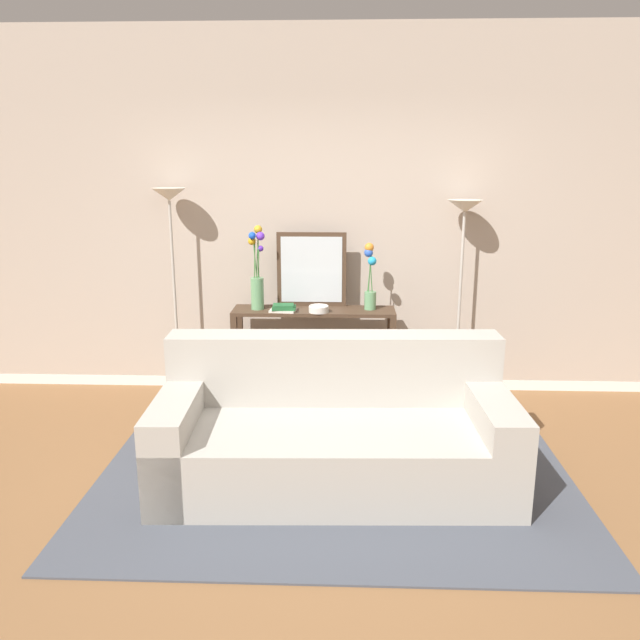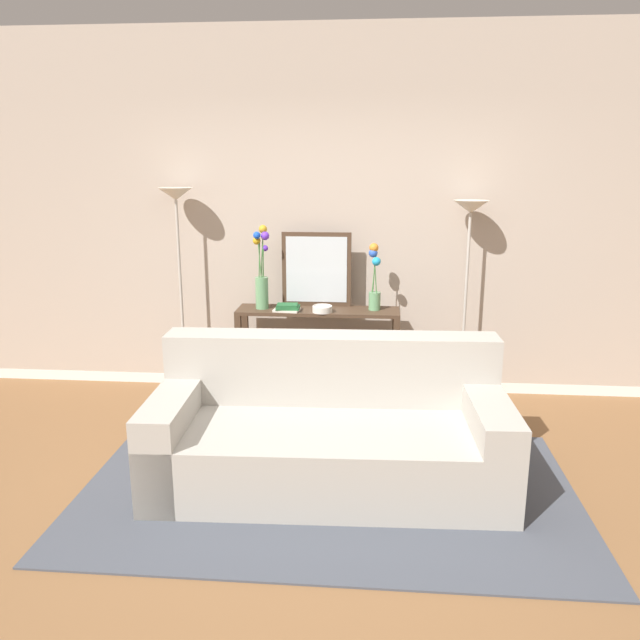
# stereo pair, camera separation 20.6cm
# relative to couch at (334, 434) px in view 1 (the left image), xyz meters

# --- Properties ---
(ground_plane) EXTENTS (16.00, 16.00, 0.02)m
(ground_plane) POSITION_rel_couch_xyz_m (-0.06, -0.41, -0.32)
(ground_plane) COLOR brown
(back_wall) EXTENTS (12.00, 0.15, 3.04)m
(back_wall) POSITION_rel_couch_xyz_m (-0.06, 1.74, 1.21)
(back_wall) COLOR white
(back_wall) RESTS_ON ground
(area_rug) EXTENTS (3.02, 1.79, 0.01)m
(area_rug) POSITION_rel_couch_xyz_m (0.00, -0.17, -0.30)
(area_rug) COLOR #474C56
(area_rug) RESTS_ON ground
(couch) EXTENTS (2.20, 1.05, 0.88)m
(couch) POSITION_rel_couch_xyz_m (0.00, 0.00, 0.00)
(couch) COLOR #ADA89E
(couch) RESTS_ON ground
(console_table) EXTENTS (1.33, 0.33, 0.79)m
(console_table) POSITION_rel_couch_xyz_m (-0.19, 1.38, 0.24)
(console_table) COLOR #473323
(console_table) RESTS_ON ground
(floor_lamp_left) EXTENTS (0.28, 0.28, 1.76)m
(floor_lamp_left) POSITION_rel_couch_xyz_m (-1.36, 1.45, 1.08)
(floor_lamp_left) COLOR #B7B2A8
(floor_lamp_left) RESTS_ON ground
(floor_lamp_right) EXTENTS (0.28, 0.28, 1.68)m
(floor_lamp_right) POSITION_rel_couch_xyz_m (1.01, 1.45, 1.01)
(floor_lamp_right) COLOR #B7B2A8
(floor_lamp_right) RESTS_ON ground
(wall_mirror) EXTENTS (0.58, 0.02, 0.62)m
(wall_mirror) POSITION_rel_couch_xyz_m (-0.22, 1.51, 0.79)
(wall_mirror) COLOR #473323
(wall_mirror) RESTS_ON console_table
(vase_tall_flowers) EXTENTS (0.14, 0.12, 0.68)m
(vase_tall_flowers) POSITION_rel_couch_xyz_m (-0.66, 1.37, 0.75)
(vase_tall_flowers) COLOR #669E6B
(vase_tall_flowers) RESTS_ON console_table
(vase_short_flowers) EXTENTS (0.10, 0.14, 0.54)m
(vase_short_flowers) POSITION_rel_couch_xyz_m (0.26, 1.41, 0.73)
(vase_short_flowers) COLOR #669E6B
(vase_short_flowers) RESTS_ON console_table
(fruit_bowl) EXTENTS (0.16, 0.16, 0.05)m
(fruit_bowl) POSITION_rel_couch_xyz_m (-0.15, 1.28, 0.51)
(fruit_bowl) COLOR silver
(fruit_bowl) RESTS_ON console_table
(book_stack) EXTENTS (0.22, 0.17, 0.06)m
(book_stack) POSITION_rel_couch_xyz_m (-0.44, 1.30, 0.51)
(book_stack) COLOR silver
(book_stack) RESTS_ON console_table
(book_row_under_console) EXTENTS (0.52, 0.17, 0.13)m
(book_row_under_console) POSITION_rel_couch_xyz_m (-0.49, 1.38, -0.25)
(book_row_under_console) COLOR slate
(book_row_under_console) RESTS_ON ground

